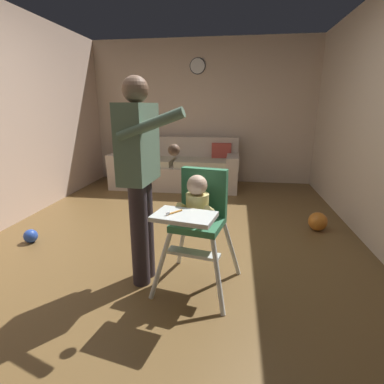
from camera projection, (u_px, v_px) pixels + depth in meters
ground at (167, 256)px, 2.97m from camera, size 5.64×7.60×0.10m
wall_far at (202, 113)px, 5.48m from camera, size 4.84×0.06×2.54m
couch at (176, 168)px, 5.30m from camera, size 2.21×0.86×0.86m
high_chair at (198, 210)px, 2.23m from camera, size 0.71×0.80×0.94m
adult_standing at (140, 173)px, 2.25m from camera, size 0.51×0.52×1.60m
toy_ball at (318, 221)px, 3.44m from camera, size 0.21×0.21×0.21m
toy_ball_second at (31, 236)px, 3.14m from camera, size 0.14×0.14×0.14m
wall_clock at (198, 66)px, 5.23m from camera, size 0.28×0.04×0.28m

